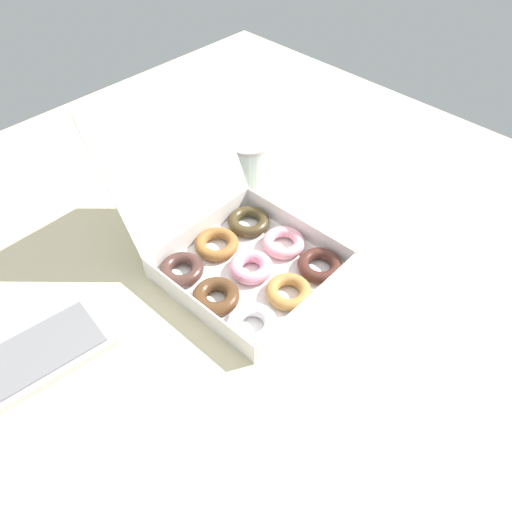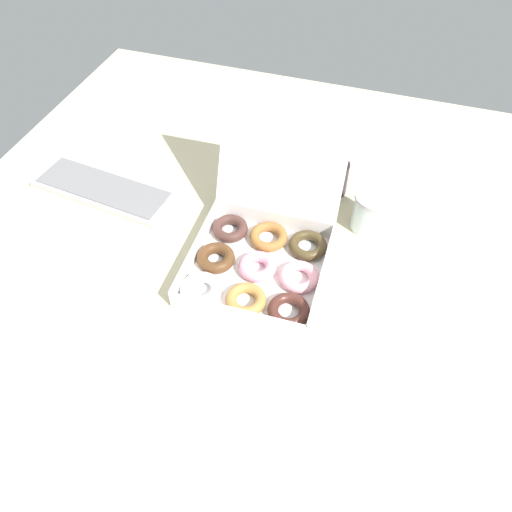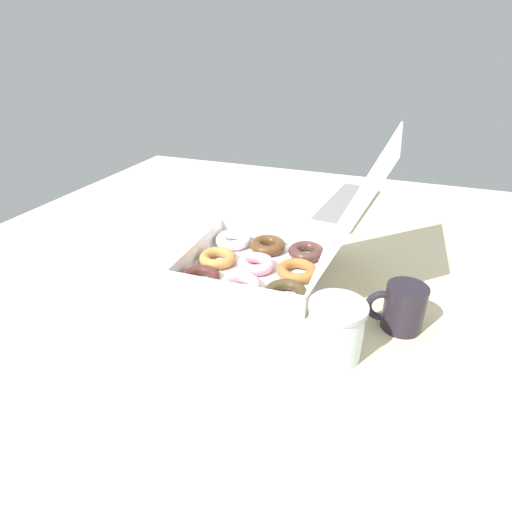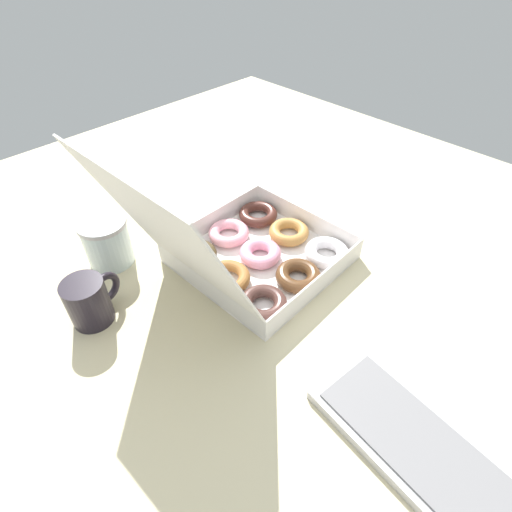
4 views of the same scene
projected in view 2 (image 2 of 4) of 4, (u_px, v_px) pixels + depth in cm
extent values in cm
cube|color=beige|center=(264.00, 264.00, 127.24)|extent=(180.00, 180.00, 2.00)
cube|color=white|center=(257.00, 271.00, 124.27)|extent=(33.32, 33.32, 0.40)
cube|color=white|center=(196.00, 250.00, 125.14)|extent=(1.28, 32.46, 5.28)
cube|color=white|center=(321.00, 278.00, 119.12)|extent=(1.28, 32.46, 5.28)
cube|color=white|center=(237.00, 315.00, 112.00)|extent=(31.66, 1.25, 5.28)
cube|color=white|center=(274.00, 219.00, 132.26)|extent=(31.66, 1.25, 5.28)
cube|color=white|center=(283.00, 150.00, 123.40)|extent=(32.81, 14.40, 29.83)
torus|color=silver|center=(201.00, 289.00, 118.44)|extent=(12.92, 12.92, 2.80)
torus|color=#BA8240|center=(244.00, 299.00, 116.51)|extent=(11.45, 11.45, 2.62)
torus|color=#4C261F|center=(289.00, 310.00, 114.39)|extent=(11.58, 11.58, 2.54)
torus|color=#53331B|center=(216.00, 258.00, 124.93)|extent=(9.86, 9.86, 2.96)
torus|color=pink|center=(258.00, 267.00, 123.06)|extent=(11.12, 11.12, 2.91)
torus|color=#F3A4B4|center=(299.00, 277.00, 120.94)|extent=(11.94, 11.94, 2.57)
torus|color=#472B25|center=(230.00, 228.00, 131.75)|extent=(11.36, 11.36, 2.70)
torus|color=#98612E|center=(269.00, 237.00, 129.77)|extent=(12.40, 12.40, 2.54)
torus|color=#44361D|center=(308.00, 245.00, 127.78)|extent=(10.04, 10.04, 2.56)
cube|color=#BBB9BC|center=(104.00, 190.00, 143.23)|extent=(43.43, 18.76, 1.80)
cube|color=gray|center=(103.00, 187.00, 142.40)|extent=(39.82, 16.14, 0.40)
cylinder|color=black|center=(334.00, 177.00, 140.77)|extent=(7.97, 7.97, 9.70)
torus|color=black|center=(334.00, 187.00, 137.97)|extent=(2.87, 7.02, 6.87)
cylinder|color=black|center=(335.00, 169.00, 138.43)|extent=(7.02, 7.02, 0.58)
cylinder|color=silver|center=(372.00, 213.00, 130.90)|extent=(9.95, 9.95, 10.15)
cylinder|color=#B2B2B7|center=(375.00, 197.00, 126.71)|extent=(10.44, 10.44, 1.00)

